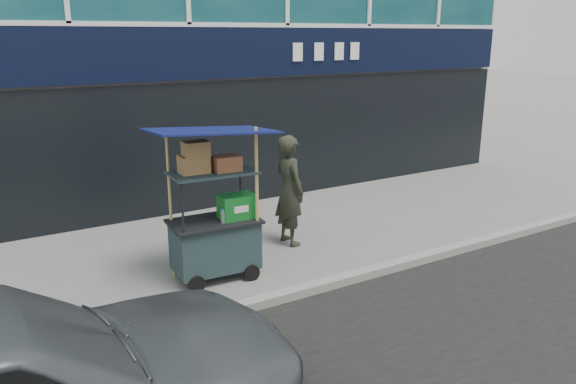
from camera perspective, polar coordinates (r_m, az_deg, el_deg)
ground at (r=7.61m, az=2.14°, el=-9.46°), size 80.00×80.00×0.00m
curb at (r=7.44m, az=3.01°, el=-9.59°), size 80.00×0.18×0.12m
vendor_cart at (r=7.65m, az=-7.36°, el=-3.40°), size 1.64×1.21×2.13m
vendor_man at (r=8.80m, az=0.13°, el=0.18°), size 0.44×0.65×1.76m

